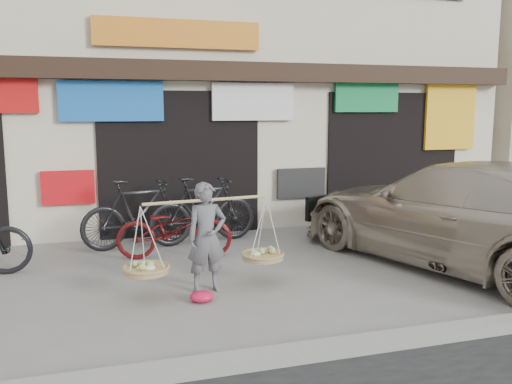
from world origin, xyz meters
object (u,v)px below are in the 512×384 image
object	(u,v)px
bike_2	(174,229)
bike_3	(203,210)
suv	(462,213)
bike_1	(139,213)
street_vendor	(207,242)

from	to	relation	value
bike_2	bike_3	xyz separation A→B (m)	(0.64, 0.85, 0.12)
bike_3	suv	bearing A→B (deg)	-134.93
bike_1	bike_2	bearing A→B (deg)	-159.87
bike_1	suv	world-z (taller)	suv
bike_3	suv	world-z (taller)	suv
bike_3	street_vendor	bearing A→B (deg)	160.68
suv	street_vendor	bearing A→B (deg)	-16.93
bike_2	bike_3	world-z (taller)	bike_3
bike_1	suv	distance (m)	5.24
street_vendor	bike_1	bearing A→B (deg)	97.80
street_vendor	bike_2	xyz separation A→B (m)	(-0.17, 1.71, -0.18)
bike_2	suv	world-z (taller)	suv
suv	bike_1	bearing A→B (deg)	-46.26
bike_1	bike_3	bearing A→B (deg)	-98.90
bike_1	bike_3	xyz separation A→B (m)	(1.12, 0.00, 0.00)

